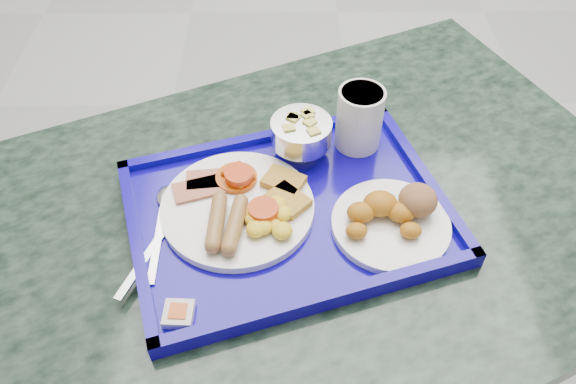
{
  "coord_description": "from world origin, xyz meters",
  "views": [
    {
      "loc": [
        -0.25,
        -1.66,
        1.32
      ],
      "look_at": [
        -0.24,
        -1.12,
        0.74
      ],
      "focal_mm": 35.0,
      "sensor_mm": 36.0,
      "label": 1
    }
  ],
  "objects_px": {
    "fruit_bowl": "(301,133)",
    "juice_cup": "(360,117)",
    "main_plate": "(243,206)",
    "bread_plate": "(394,216)",
    "tray": "(288,213)",
    "table": "(299,279)"
  },
  "relations": [
    {
      "from": "table",
      "to": "tray",
      "type": "xyz_separation_m",
      "value": [
        -0.02,
        -0.01,
        0.18
      ]
    },
    {
      "from": "tray",
      "to": "main_plate",
      "type": "relative_size",
      "value": 2.38
    },
    {
      "from": "main_plate",
      "to": "tray",
      "type": "bearing_deg",
      "value": 1.95
    },
    {
      "from": "main_plate",
      "to": "bread_plate",
      "type": "relative_size",
      "value": 1.33
    },
    {
      "from": "main_plate",
      "to": "juice_cup",
      "type": "relative_size",
      "value": 2.18
    },
    {
      "from": "table",
      "to": "juice_cup",
      "type": "relative_size",
      "value": 12.48
    },
    {
      "from": "main_plate",
      "to": "juice_cup",
      "type": "xyz_separation_m",
      "value": [
        0.18,
        0.15,
        0.04
      ]
    },
    {
      "from": "table",
      "to": "tray",
      "type": "distance_m",
      "value": 0.19
    },
    {
      "from": "bread_plate",
      "to": "juice_cup",
      "type": "relative_size",
      "value": 1.64
    },
    {
      "from": "tray",
      "to": "juice_cup",
      "type": "bearing_deg",
      "value": 51.99
    },
    {
      "from": "tray",
      "to": "main_plate",
      "type": "bearing_deg",
      "value": -178.05
    },
    {
      "from": "table",
      "to": "main_plate",
      "type": "bearing_deg",
      "value": -173.88
    },
    {
      "from": "main_plate",
      "to": "fruit_bowl",
      "type": "bearing_deg",
      "value": 54.88
    },
    {
      "from": "fruit_bowl",
      "to": "juice_cup",
      "type": "relative_size",
      "value": 0.93
    },
    {
      "from": "table",
      "to": "juice_cup",
      "type": "xyz_separation_m",
      "value": [
        0.1,
        0.14,
        0.25
      ]
    },
    {
      "from": "table",
      "to": "main_plate",
      "type": "relative_size",
      "value": 5.72
    },
    {
      "from": "main_plate",
      "to": "bread_plate",
      "type": "distance_m",
      "value": 0.22
    },
    {
      "from": "fruit_bowl",
      "to": "juice_cup",
      "type": "bearing_deg",
      "value": 14.29
    },
    {
      "from": "table",
      "to": "fruit_bowl",
      "type": "bearing_deg",
      "value": 88.36
    },
    {
      "from": "fruit_bowl",
      "to": "juice_cup",
      "type": "height_order",
      "value": "juice_cup"
    },
    {
      "from": "tray",
      "to": "fruit_bowl",
      "type": "xyz_separation_m",
      "value": [
        0.02,
        0.12,
        0.05
      ]
    },
    {
      "from": "fruit_bowl",
      "to": "juice_cup",
      "type": "distance_m",
      "value": 0.1
    }
  ]
}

